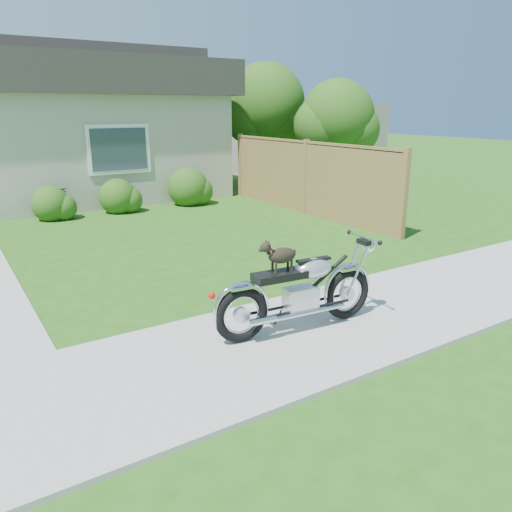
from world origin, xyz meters
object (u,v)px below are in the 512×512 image
Objects in this scene: fence at (306,177)px; potted_plant_right at (61,203)px; tree_far at (270,107)px; tree_near at (341,121)px; motorcycle_with_dog at (300,290)px.

fence is 6.19m from potted_plant_right.
fence is at bearing -113.62° from tree_far.
fence is 1.87× the size of tree_near.
tree_far is at bearing 14.02° from potted_plant_right.
tree_near is 0.85× the size of tree_far.
tree_far is 1.88× the size of motorcycle_with_dog.
fence is 8.51× the size of potted_plant_right.
motorcycle_with_dog is at bearing -128.68° from fence.
motorcycle_with_dog reaches higher than potted_plant_right.
motorcycle_with_dog is at bearing -83.61° from potted_plant_right.
tree_near is 10.94m from motorcycle_with_dog.
tree_near is at bearing -5.04° from potted_plant_right.
fence is at bearing -27.00° from potted_plant_right.
potted_plant_right is at bearing 102.00° from motorcycle_with_dog.
potted_plant_right is (-8.49, 0.75, -1.88)m from tree_near.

